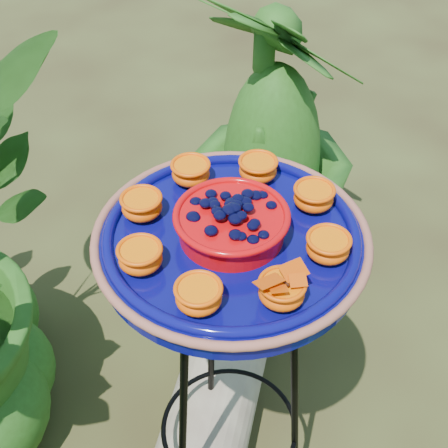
{
  "coord_description": "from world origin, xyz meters",
  "views": [
    {
      "loc": [
        -0.31,
        -0.58,
        1.46
      ],
      "look_at": [
        0.03,
        0.01,
        0.84
      ],
      "focal_mm": 50.0,
      "sensor_mm": 36.0,
      "label": 1
    }
  ],
  "objects": [
    {
      "name": "tripod_stand",
      "position": [
        0.04,
        0.0,
        0.48
      ],
      "size": [
        0.34,
        0.34,
        0.79
      ],
      "rotation": [
        0.0,
        0.0,
        -0.23
      ],
      "color": "black",
      "rests_on": "ground"
    },
    {
      "name": "feeder_dish",
      "position": [
        0.04,
        0.0,
        0.82
      ],
      "size": [
        0.48,
        0.48,
        0.09
      ],
      "rotation": [
        0.0,
        0.0,
        -0.23
      ],
      "color": "#07085B",
      "rests_on": "tripod_stand"
    },
    {
      "name": "driftwood_log",
      "position": [
        0.14,
        0.22,
        0.1
      ],
      "size": [
        0.57,
        0.6,
        0.21
      ],
      "primitive_type": "cylinder",
      "rotation": [
        0.0,
        1.57,
        0.82
      ],
      "color": "tan",
      "rests_on": "ground"
    },
    {
      "name": "shrub_back_right",
      "position": [
        0.57,
        0.65,
        0.43
      ],
      "size": [
        0.59,
        0.59,
        0.86
      ],
      "primitive_type": "imported",
      "rotation": [
        0.0,
        0.0,
        1.84
      ],
      "color": "#224C14",
      "rests_on": "ground"
    }
  ]
}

